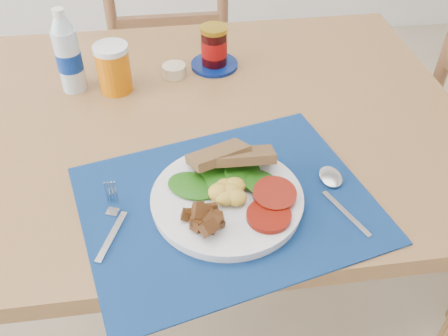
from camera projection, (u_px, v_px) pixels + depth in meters
name	position (u px, v px, depth m)	size (l,w,h in m)	color
table	(155.00, 149.00, 1.16)	(1.40, 0.90, 0.75)	brown
chair_far	(170.00, 45.00, 1.75)	(0.41, 0.39, 1.10)	brown
placemat	(227.00, 204.00, 0.91)	(0.51, 0.40, 0.00)	black
breakfast_plate	(224.00, 198.00, 0.89)	(0.27, 0.27, 0.07)	silver
fork	(112.00, 221.00, 0.87)	(0.05, 0.16, 0.00)	#B2B5BA
spoon	(335.00, 188.00, 0.93)	(0.06, 0.18, 0.01)	#B2B5BA
water_bottle	(68.00, 55.00, 1.14)	(0.06, 0.06, 0.20)	#ADBFCC
juice_glass	(114.00, 69.00, 1.16)	(0.08, 0.08, 0.11)	#C26005
ramekin	(174.00, 71.00, 1.23)	(0.06, 0.06, 0.03)	beige
jam_on_saucer	(214.00, 49.00, 1.24)	(0.12, 0.12, 0.11)	#051759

